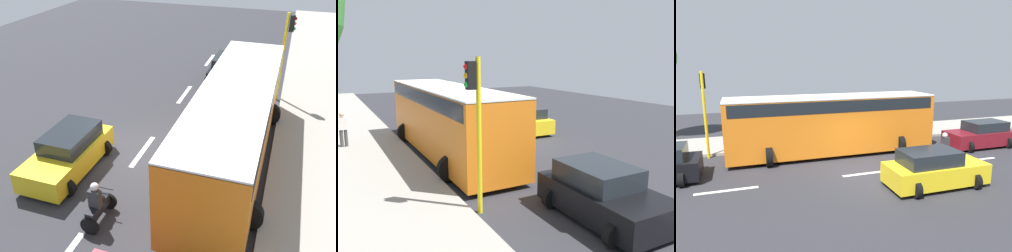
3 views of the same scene
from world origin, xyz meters
TOP-DOWN VIEW (x-y plane):
  - ground_plane at (0.00, 0.00)m, footprint 40.00×60.00m
  - sidewalk at (7.00, 0.00)m, footprint 4.00×60.00m
  - lane_stripe_mid at (0.00, 0.00)m, footprint 0.20×2.40m
  - lane_stripe_south at (0.00, 6.00)m, footprint 0.20×2.40m
  - lane_stripe_far_south at (0.00, 12.00)m, footprint 0.20×2.40m
  - car_yellow_cab at (-2.15, -1.96)m, footprint 2.18×4.06m
  - car_black at (1.85, 8.92)m, footprint 2.33×3.85m
  - city_bus at (3.53, 0.61)m, footprint 3.20×11.00m
  - motorcycle at (0.25, -4.15)m, footprint 0.60×1.30m
  - traffic_light_corner at (4.85, 7.00)m, footprint 0.49×0.24m

SIDE VIEW (x-z plane):
  - ground_plane at x=0.00m, z-range -0.10..0.00m
  - lane_stripe_mid at x=0.00m, z-range 0.00..0.01m
  - lane_stripe_south at x=0.00m, z-range 0.00..0.01m
  - lane_stripe_far_south at x=0.00m, z-range 0.00..0.01m
  - sidewalk at x=7.00m, z-range 0.00..0.15m
  - motorcycle at x=0.25m, z-range -0.12..1.41m
  - car_yellow_cab at x=-2.15m, z-range -0.05..1.47m
  - car_black at x=1.85m, z-range -0.05..1.47m
  - city_bus at x=3.53m, z-range 0.27..3.43m
  - traffic_light_corner at x=4.85m, z-range 0.68..5.18m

